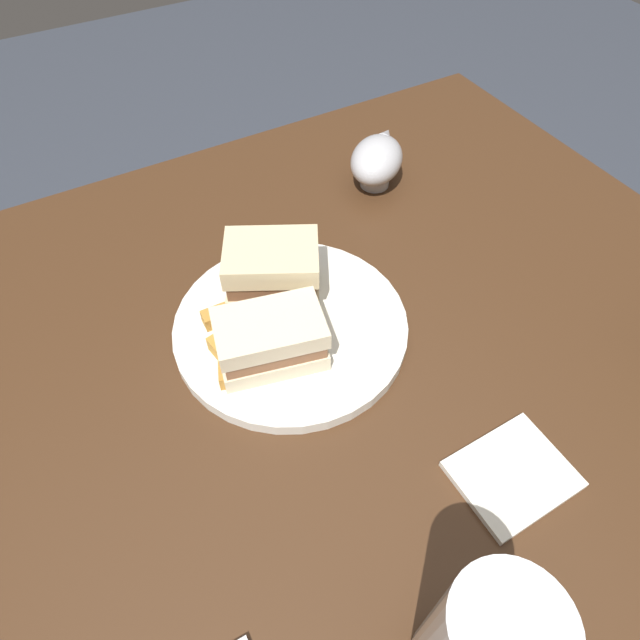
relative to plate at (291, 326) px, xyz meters
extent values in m
plane|color=#333842|center=(0.05, -0.05, -0.74)|extent=(6.00, 6.00, 0.00)
cube|color=#422816|center=(0.05, -0.05, -0.38)|extent=(1.05, 0.91, 0.73)
cylinder|color=silver|center=(0.00, 0.00, 0.00)|extent=(0.28, 0.28, 0.02)
cube|color=beige|center=(0.00, 0.05, 0.02)|extent=(0.13, 0.12, 0.03)
cube|color=brown|center=(0.00, 0.05, 0.04)|extent=(0.12, 0.11, 0.02)
cube|color=beige|center=(0.00, 0.05, 0.07)|extent=(0.13, 0.12, 0.03)
cube|color=beige|center=(-0.04, -0.03, 0.02)|extent=(0.13, 0.10, 0.02)
cube|color=#8C5B3D|center=(-0.04, -0.03, 0.04)|extent=(0.12, 0.09, 0.02)
cube|color=beige|center=(-0.04, -0.03, 0.06)|extent=(0.13, 0.10, 0.02)
cube|color=gold|center=(-0.06, -0.02, 0.02)|extent=(0.05, 0.03, 0.02)
cube|color=#B77F33|center=(-0.06, 0.01, 0.02)|extent=(0.05, 0.03, 0.02)
cube|color=gold|center=(-0.07, -0.03, 0.02)|extent=(0.02, 0.04, 0.02)
cube|color=#B77F33|center=(-0.07, 0.04, 0.02)|extent=(0.04, 0.02, 0.02)
cube|color=#B77F33|center=(-0.09, -0.03, 0.02)|extent=(0.04, 0.05, 0.02)
cube|color=gold|center=(-0.09, -0.01, 0.02)|extent=(0.02, 0.05, 0.02)
cylinder|color=#B7B7BC|center=(0.24, 0.19, 0.00)|extent=(0.04, 0.04, 0.02)
ellipsoid|color=#B7B7BC|center=(0.24, 0.19, 0.04)|extent=(0.13, 0.12, 0.06)
ellipsoid|color=#381E0F|center=(0.24, 0.19, 0.04)|extent=(0.10, 0.10, 0.02)
cone|color=#B7B7BC|center=(0.28, 0.22, 0.05)|extent=(0.04, 0.04, 0.02)
cube|color=silver|center=(0.11, -0.27, 0.00)|extent=(0.11, 0.09, 0.01)
camera|label=1|loc=(-0.16, -0.36, 0.50)|focal=30.32mm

